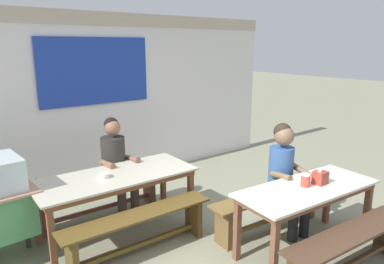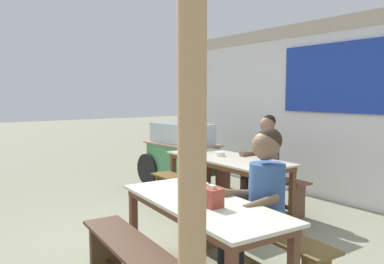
{
  "view_description": "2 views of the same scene",
  "coord_description": "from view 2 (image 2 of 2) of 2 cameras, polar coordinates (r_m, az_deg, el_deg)",
  "views": [
    {
      "loc": [
        -2.23,
        -2.37,
        2.15
      ],
      "look_at": [
        0.25,
        0.83,
        1.15
      ],
      "focal_mm": 32.99,
      "sensor_mm": 36.0,
      "label": 1
    },
    {
      "loc": [
        3.07,
        -2.18,
        1.54
      ],
      "look_at": [
        -0.22,
        0.25,
        1.14
      ],
      "focal_mm": 35.98,
      "sensor_mm": 36.0,
      "label": 2
    }
  ],
  "objects": [
    {
      "name": "food_cart",
      "position": [
        6.36,
        -1.65,
        -2.65
      ],
      "size": [
        1.64,
        0.8,
        1.07
      ],
      "color": "#4C975D",
      "rests_on": "ground_plane"
    },
    {
      "name": "soup_bowl",
      "position": [
        5.12,
        4.18,
        -3.26
      ],
      "size": [
        0.12,
        0.12,
        0.05
      ],
      "primitive_type": "cylinder",
      "color": "silver",
      "rests_on": "dining_table_far"
    },
    {
      "name": "wooden_support_post",
      "position": [
        1.55,
        0.0,
        -3.37
      ],
      "size": [
        0.12,
        0.12,
        2.6
      ],
      "primitive_type": "cylinder",
      "color": "tan",
      "rests_on": "ground_plane"
    },
    {
      "name": "bench_near_back",
      "position": [
        3.43,
        8.97,
        -15.59
      ],
      "size": [
        1.61,
        0.42,
        0.46
      ],
      "color": "brown",
      "rests_on": "ground_plane"
    },
    {
      "name": "bench_far_back",
      "position": [
        5.45,
        9.46,
        -7.56
      ],
      "size": [
        1.67,
        0.33,
        0.46
      ],
      "color": "brown",
      "rests_on": "ground_plane"
    },
    {
      "name": "dining_table_far",
      "position": [
        5.03,
        5.24,
        -4.56
      ],
      "size": [
        1.81,
        0.79,
        0.73
      ],
      "color": "beige",
      "rests_on": "ground_plane"
    },
    {
      "name": "bench_far_front",
      "position": [
        4.79,
        0.32,
        -9.4
      ],
      "size": [
        1.66,
        0.34,
        0.46
      ],
      "color": "brown",
      "rests_on": "ground_plane"
    },
    {
      "name": "backdrop_wall",
      "position": [
        5.82,
        21.69,
        3.62
      ],
      "size": [
        6.57,
        0.23,
        2.63
      ],
      "color": "silver",
      "rests_on": "ground_plane"
    },
    {
      "name": "dining_table_near",
      "position": [
        3.02,
        1.3,
        -11.65
      ],
      "size": [
        1.64,
        0.75,
        0.73
      ],
      "color": "silver",
      "rests_on": "ground_plane"
    },
    {
      "name": "condiment_jar",
      "position": [
        3.0,
        1.6,
        -8.85
      ],
      "size": [
        0.1,
        0.1,
        0.13
      ],
      "color": "#D94234",
      "rests_on": "dining_table_near"
    },
    {
      "name": "person_center_facing",
      "position": [
        5.17,
        10.61,
        -3.65
      ],
      "size": [
        0.42,
        0.56,
        1.28
      ],
      "color": "#42382E",
      "rests_on": "ground_plane"
    },
    {
      "name": "person_right_near_table",
      "position": [
        3.13,
        9.95,
        -9.23
      ],
      "size": [
        0.44,
        0.55,
        1.28
      ],
      "color": "black",
      "rests_on": "ground_plane"
    },
    {
      "name": "ground_plane",
      "position": [
        4.07,
        -1.04,
        -16.65
      ],
      "size": [
        40.0,
        40.0,
        0.0
      ],
      "primitive_type": "plane",
      "color": "gray"
    },
    {
      "name": "tissue_box",
      "position": [
        2.83,
        3.0,
        -9.64
      ],
      "size": [
        0.14,
        0.12,
        0.16
      ],
      "color": "#993A2E",
      "rests_on": "dining_table_near"
    }
  ]
}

